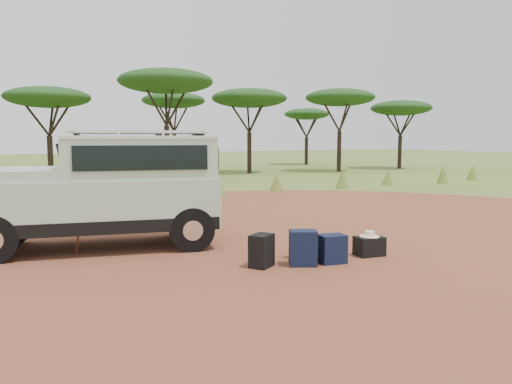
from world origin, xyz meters
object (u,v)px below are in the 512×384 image
walking_staff (81,217)px  backpack_olive (303,244)px  backpack_black (262,251)px  hard_case (369,246)px  safari_vehicle (106,192)px  duffel_navy (332,249)px  backpack_navy (303,248)px

walking_staff → backpack_olive: 4.19m
walking_staff → backpack_olive: walking_staff is taller
backpack_black → hard_case: (2.20, -0.20, -0.10)m
safari_vehicle → hard_case: bearing=-24.1°
walking_staff → duffel_navy: bearing=-59.2°
walking_staff → backpack_navy: bearing=-62.5°
backpack_olive → duffel_navy: bearing=-76.2°
duffel_navy → hard_case: size_ratio=0.99×
backpack_olive → hard_case: size_ratio=1.03×
backpack_olive → backpack_navy: bearing=-135.3°
backpack_black → duffel_navy: 1.28m
backpack_black → backpack_olive: size_ratio=1.08×
backpack_navy → hard_case: (1.51, 0.03, -0.13)m
duffel_navy → backpack_black: bearing=173.3°
walking_staff → hard_case: (4.79, -2.57, -0.54)m
backpack_black → duffel_navy: backpack_black is taller
walking_staff → hard_case: size_ratio=2.90×
safari_vehicle → hard_case: size_ratio=9.89×
safari_vehicle → duffel_navy: bearing=-32.5°
safari_vehicle → backpack_navy: (2.70, -3.11, -0.83)m
backpack_black → hard_case: 2.21m
backpack_navy → duffel_navy: backpack_navy is taller
backpack_navy → backpack_olive: bearing=84.5°
hard_case → walking_staff: bearing=158.9°
walking_staff → backpack_navy: (3.28, -2.61, -0.42)m
backpack_navy → duffel_navy: 0.56m
backpack_navy → hard_case: 1.51m
walking_staff → hard_case: walking_staff is taller
backpack_black → walking_staff: bearing=102.9°
duffel_navy → safari_vehicle: bearing=143.7°
walking_staff → hard_case: 5.46m
walking_staff → backpack_navy: 4.21m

